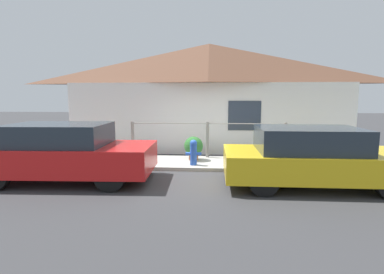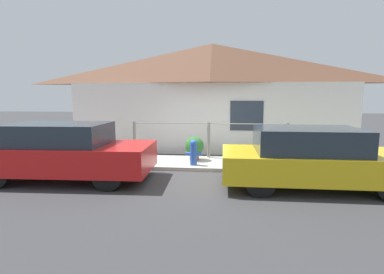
{
  "view_description": "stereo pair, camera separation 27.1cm",
  "coord_description": "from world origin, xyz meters",
  "views": [
    {
      "loc": [
        0.19,
        -7.85,
        2.01
      ],
      "look_at": [
        -0.4,
        0.3,
        0.9
      ],
      "focal_mm": 28.0,
      "sensor_mm": 36.0,
      "label": 1
    },
    {
      "loc": [
        0.46,
        -7.83,
        2.01
      ],
      "look_at": [
        -0.4,
        0.3,
        0.9
      ],
      "focal_mm": 28.0,
      "sensor_mm": 36.0,
      "label": 2
    }
  ],
  "objects": [
    {
      "name": "car_right",
      "position": [
        2.4,
        -1.12,
        0.67
      ],
      "size": [
        4.01,
        1.8,
        1.33
      ],
      "rotation": [
        0.0,
        0.0,
        0.0
      ],
      "color": "gold",
      "rests_on": "ground_plane"
    },
    {
      "name": "house",
      "position": [
        0.0,
        3.41,
        3.04
      ],
      "size": [
        10.25,
        2.23,
        3.93
      ],
      "color": "white",
      "rests_on": "ground_plane"
    },
    {
      "name": "fence",
      "position": [
        0.0,
        1.5,
        0.72
      ],
      "size": [
        4.9,
        0.1,
        1.12
      ],
      "color": "gray",
      "rests_on": "sidewalk"
    },
    {
      "name": "fire_hydrant",
      "position": [
        -0.36,
        0.36,
        0.47
      ],
      "size": [
        0.45,
        0.2,
        0.71
      ],
      "color": "blue",
      "rests_on": "sidewalk"
    },
    {
      "name": "sidewalk",
      "position": [
        0.0,
        0.82,
        0.05
      ],
      "size": [
        24.0,
        1.65,
        0.1
      ],
      "color": "#B2AFA8",
      "rests_on": "ground_plane"
    },
    {
      "name": "potted_plant_by_fence",
      "position": [
        -3.2,
        0.98,
        0.49
      ],
      "size": [
        0.57,
        0.57,
        0.69
      ],
      "color": "#9E5638",
      "rests_on": "sidewalk"
    },
    {
      "name": "car_left",
      "position": [
        -3.32,
        -1.12,
        0.7
      ],
      "size": [
        4.12,
        1.92,
        1.37
      ],
      "rotation": [
        0.0,
        0.0,
        0.04
      ],
      "color": "red",
      "rests_on": "ground_plane"
    },
    {
      "name": "ground_plane",
      "position": [
        0.0,
        0.0,
        0.0
      ],
      "size": [
        60.0,
        60.0,
        0.0
      ],
      "primitive_type": "plane",
      "color": "#38383A"
    },
    {
      "name": "potted_plant_near_hydrant",
      "position": [
        -0.41,
        1.03,
        0.5
      ],
      "size": [
        0.57,
        0.57,
        0.71
      ],
      "color": "#9E5638",
      "rests_on": "sidewalk"
    }
  ]
}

